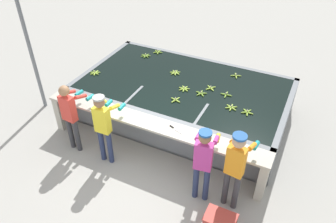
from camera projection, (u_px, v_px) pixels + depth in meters
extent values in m
plane|color=#A3A099|center=(147.00, 161.00, 7.13)|extent=(80.00, 80.00, 0.00)
cube|color=gray|center=(183.00, 113.00, 8.48)|extent=(5.02, 2.93, 0.06)
cube|color=gray|center=(157.00, 131.00, 7.21)|extent=(5.02, 0.12, 0.93)
cube|color=gray|center=(203.00, 74.00, 9.23)|extent=(5.02, 0.12, 0.93)
cube|color=gray|center=(103.00, 77.00, 9.09)|extent=(0.12, 2.93, 0.93)
cube|color=gray|center=(283.00, 126.00, 7.36)|extent=(0.12, 2.93, 0.93)
cube|color=black|center=(183.00, 98.00, 8.21)|extent=(4.78, 2.69, 0.86)
cube|color=gray|center=(135.00, 110.00, 7.84)|extent=(0.06, 0.80, 0.93)
cube|color=gray|center=(200.00, 130.00, 7.25)|extent=(0.06, 0.80, 0.93)
cube|color=#B7B2A3|center=(150.00, 123.00, 6.75)|extent=(5.02, 0.45, 0.05)
cube|color=#B7B2A3|center=(63.00, 111.00, 7.88)|extent=(0.16, 0.41, 0.88)
cube|color=#B7B2A3|center=(263.00, 178.00, 6.17)|extent=(0.16, 0.41, 0.88)
cylinder|color=#38383D|center=(71.00, 133.00, 7.26)|extent=(0.11, 0.11, 0.83)
cylinder|color=#38383D|center=(77.00, 136.00, 7.18)|extent=(0.11, 0.11, 0.83)
cube|color=#DB3D33|center=(68.00, 108.00, 6.80)|extent=(0.34, 0.20, 0.58)
sphere|color=#9E704C|center=(64.00, 91.00, 6.54)|extent=(0.22, 0.22, 0.22)
cylinder|color=#DB3D33|center=(69.00, 92.00, 6.91)|extent=(0.11, 0.32, 0.18)
cylinder|color=teal|center=(79.00, 93.00, 7.18)|extent=(0.10, 0.21, 0.08)
cylinder|color=#DB3D33|center=(81.00, 97.00, 6.78)|extent=(0.11, 0.32, 0.18)
cylinder|color=teal|center=(90.00, 97.00, 7.05)|extent=(0.10, 0.21, 0.08)
cylinder|color=navy|center=(102.00, 145.00, 6.95)|extent=(0.11, 0.11, 0.82)
cylinder|color=navy|center=(110.00, 147.00, 6.88)|extent=(0.11, 0.11, 0.82)
cube|color=yellow|center=(102.00, 120.00, 6.50)|extent=(0.32, 0.18, 0.58)
sphere|color=#896042|center=(99.00, 102.00, 6.24)|extent=(0.22, 0.22, 0.22)
cylinder|color=#9E9E99|center=(99.00, 98.00, 6.18)|extent=(0.23, 0.23, 0.04)
cylinder|color=yellow|center=(101.00, 103.00, 6.61)|extent=(0.09, 0.31, 0.18)
cylinder|color=teal|center=(109.00, 103.00, 6.89)|extent=(0.09, 0.20, 0.08)
cylinder|color=yellow|center=(115.00, 107.00, 6.50)|extent=(0.09, 0.31, 0.18)
cylinder|color=teal|center=(122.00, 107.00, 6.79)|extent=(0.09, 0.20, 0.08)
cylinder|color=navy|center=(196.00, 182.00, 6.14)|extent=(0.11, 0.11, 0.81)
cylinder|color=navy|center=(206.00, 184.00, 6.09)|extent=(0.11, 0.11, 0.81)
cube|color=#BC388E|center=(203.00, 156.00, 5.70)|extent=(0.34, 0.22, 0.58)
sphere|color=#896042|center=(205.00, 138.00, 5.44)|extent=(0.22, 0.22, 0.22)
cylinder|color=#1E5199|center=(205.00, 133.00, 5.38)|extent=(0.23, 0.23, 0.04)
cylinder|color=#BC388E|center=(198.00, 136.00, 5.80)|extent=(0.13, 0.32, 0.18)
cylinder|color=gold|center=(201.00, 135.00, 6.09)|extent=(0.11, 0.21, 0.08)
cylinder|color=#BC388E|center=(216.00, 140.00, 5.73)|extent=(0.13, 0.32, 0.18)
cylinder|color=gold|center=(218.00, 138.00, 6.02)|extent=(0.11, 0.21, 0.08)
cylinder|color=#38383D|center=(226.00, 187.00, 6.01)|extent=(0.11, 0.11, 0.85)
cylinder|color=#38383D|center=(236.00, 192.00, 5.92)|extent=(0.11, 0.11, 0.85)
cube|color=orange|center=(236.00, 161.00, 5.53)|extent=(0.34, 0.21, 0.60)
sphere|color=tan|center=(239.00, 141.00, 5.27)|extent=(0.23, 0.23, 0.23)
cylinder|color=#1E5199|center=(240.00, 136.00, 5.20)|extent=(0.24, 0.24, 0.04)
cylinder|color=orange|center=(234.00, 140.00, 5.64)|extent=(0.12, 0.32, 0.18)
cylinder|color=teal|center=(239.00, 139.00, 5.91)|extent=(0.11, 0.21, 0.08)
cylinder|color=orange|center=(252.00, 147.00, 5.50)|extent=(0.12, 0.32, 0.18)
cylinder|color=teal|center=(256.00, 145.00, 5.77)|extent=(0.11, 0.21, 0.08)
ellipsoid|color=#8CB738|center=(247.00, 114.00, 6.94)|extent=(0.08, 0.17, 0.04)
ellipsoid|color=#8CB738|center=(250.00, 113.00, 6.96)|extent=(0.17, 0.05, 0.04)
ellipsoid|color=#8CB738|center=(249.00, 111.00, 7.01)|extent=(0.10, 0.17, 0.04)
ellipsoid|color=#8CB738|center=(246.00, 111.00, 7.02)|extent=(0.15, 0.14, 0.04)
ellipsoid|color=#8CB738|center=(245.00, 112.00, 6.98)|extent=(0.16, 0.12, 0.04)
cylinder|color=tan|center=(247.00, 111.00, 6.96)|extent=(0.03, 0.03, 0.05)
ellipsoid|color=#93BC3D|center=(229.00, 106.00, 7.16)|extent=(0.17, 0.11, 0.04)
ellipsoid|color=#93BC3D|center=(229.00, 108.00, 7.12)|extent=(0.16, 0.12, 0.04)
ellipsoid|color=#93BC3D|center=(231.00, 109.00, 7.08)|extent=(0.05, 0.17, 0.04)
ellipsoid|color=#93BC3D|center=(233.00, 109.00, 7.09)|extent=(0.17, 0.11, 0.04)
ellipsoid|color=#93BC3D|center=(234.00, 107.00, 7.13)|extent=(0.16, 0.12, 0.04)
ellipsoid|color=#93BC3D|center=(232.00, 106.00, 7.16)|extent=(0.05, 0.17, 0.04)
cylinder|color=tan|center=(231.00, 106.00, 7.10)|extent=(0.03, 0.03, 0.05)
ellipsoid|color=#75A333|center=(199.00, 94.00, 7.54)|extent=(0.11, 0.17, 0.04)
ellipsoid|color=#75A333|center=(202.00, 95.00, 7.53)|extent=(0.15, 0.15, 0.04)
ellipsoid|color=#75A333|center=(203.00, 93.00, 7.57)|extent=(0.17, 0.11, 0.04)
ellipsoid|color=#75A333|center=(202.00, 92.00, 7.61)|extent=(0.06, 0.17, 0.04)
ellipsoid|color=#75A333|center=(199.00, 93.00, 7.59)|extent=(0.17, 0.06, 0.04)
cylinder|color=tan|center=(201.00, 92.00, 7.55)|extent=(0.03, 0.03, 0.05)
ellipsoid|color=#75A333|center=(227.00, 93.00, 7.56)|extent=(0.04, 0.17, 0.04)
ellipsoid|color=#75A333|center=(224.00, 94.00, 7.54)|extent=(0.17, 0.04, 0.04)
ellipsoid|color=#75A333|center=(226.00, 96.00, 7.48)|extent=(0.04, 0.17, 0.04)
ellipsoid|color=#75A333|center=(228.00, 95.00, 7.51)|extent=(0.17, 0.04, 0.04)
cylinder|color=tan|center=(226.00, 93.00, 7.50)|extent=(0.03, 0.03, 0.05)
ellipsoid|color=#9EC642|center=(94.00, 72.00, 8.37)|extent=(0.15, 0.14, 0.04)
ellipsoid|color=#9EC642|center=(93.00, 73.00, 8.34)|extent=(0.17, 0.07, 0.04)
ellipsoid|color=#9EC642|center=(93.00, 73.00, 8.30)|extent=(0.11, 0.17, 0.04)
ellipsoid|color=#9EC642|center=(95.00, 74.00, 8.28)|extent=(0.10, 0.17, 0.04)
ellipsoid|color=#9EC642|center=(96.00, 73.00, 8.30)|extent=(0.17, 0.08, 0.04)
ellipsoid|color=#9EC642|center=(97.00, 73.00, 8.33)|extent=(0.16, 0.13, 0.04)
ellipsoid|color=#9EC642|center=(96.00, 72.00, 8.37)|extent=(0.04, 0.17, 0.04)
cylinder|color=tan|center=(95.00, 72.00, 8.30)|extent=(0.03, 0.03, 0.05)
ellipsoid|color=#93BC3D|center=(183.00, 88.00, 7.77)|extent=(0.13, 0.16, 0.04)
ellipsoid|color=#93BC3D|center=(182.00, 88.00, 7.74)|extent=(0.17, 0.04, 0.04)
ellipsoid|color=#93BC3D|center=(182.00, 89.00, 7.71)|extent=(0.13, 0.16, 0.04)
ellipsoid|color=#93BC3D|center=(184.00, 90.00, 7.68)|extent=(0.07, 0.17, 0.04)
ellipsoid|color=#93BC3D|center=(186.00, 90.00, 7.69)|extent=(0.17, 0.11, 0.04)
ellipsoid|color=#93BC3D|center=(186.00, 89.00, 7.72)|extent=(0.17, 0.11, 0.04)
ellipsoid|color=#93BC3D|center=(185.00, 88.00, 7.76)|extent=(0.07, 0.17, 0.04)
cylinder|color=tan|center=(184.00, 87.00, 7.70)|extent=(0.03, 0.03, 0.05)
ellipsoid|color=#9EC642|center=(173.00, 73.00, 8.30)|extent=(0.11, 0.17, 0.04)
ellipsoid|color=#9EC642|center=(175.00, 74.00, 8.29)|extent=(0.11, 0.17, 0.04)
ellipsoid|color=#9EC642|center=(177.00, 73.00, 8.30)|extent=(0.17, 0.07, 0.04)
ellipsoid|color=#9EC642|center=(177.00, 72.00, 8.34)|extent=(0.15, 0.13, 0.04)
ellipsoid|color=#9EC642|center=(176.00, 72.00, 8.37)|extent=(0.04, 0.17, 0.04)
ellipsoid|color=#9EC642|center=(174.00, 72.00, 8.37)|extent=(0.16, 0.13, 0.04)
ellipsoid|color=#9EC642|center=(173.00, 72.00, 8.34)|extent=(0.17, 0.07, 0.04)
cylinder|color=tan|center=(175.00, 71.00, 8.31)|extent=(0.03, 0.03, 0.05)
ellipsoid|color=#8CB738|center=(159.00, 51.00, 9.30)|extent=(0.06, 0.17, 0.04)
ellipsoid|color=#8CB738|center=(157.00, 51.00, 9.30)|extent=(0.17, 0.11, 0.04)
ellipsoid|color=#8CB738|center=(156.00, 52.00, 9.25)|extent=(0.15, 0.14, 0.04)
ellipsoid|color=#8CB738|center=(158.00, 53.00, 9.22)|extent=(0.11, 0.17, 0.04)
ellipsoid|color=#8CB738|center=(160.00, 52.00, 9.25)|extent=(0.17, 0.06, 0.04)
cylinder|color=tan|center=(158.00, 51.00, 9.24)|extent=(0.03, 0.03, 0.05)
ellipsoid|color=#93BC3D|center=(236.00, 75.00, 8.25)|extent=(0.10, 0.17, 0.04)
ellipsoid|color=#93BC3D|center=(234.00, 76.00, 8.21)|extent=(0.17, 0.10, 0.04)
ellipsoid|color=#93BC3D|center=(236.00, 77.00, 8.17)|extent=(0.10, 0.17, 0.04)
ellipsoid|color=#93BC3D|center=(238.00, 76.00, 8.21)|extent=(0.17, 0.10, 0.04)
cylinder|color=tan|center=(236.00, 74.00, 8.19)|extent=(0.03, 0.03, 0.05)
ellipsoid|color=#9EC642|center=(212.00, 89.00, 7.71)|extent=(0.16, 0.13, 0.04)
ellipsoid|color=#9EC642|center=(213.00, 88.00, 7.77)|extent=(0.13, 0.16, 0.04)
ellipsoid|color=#9EC642|center=(209.00, 87.00, 7.79)|extent=(0.16, 0.13, 0.04)
ellipsoid|color=#9EC642|center=(209.00, 89.00, 7.73)|extent=(0.13, 0.16, 0.04)
cylinder|color=tan|center=(211.00, 87.00, 7.73)|extent=(0.03, 0.03, 0.05)
ellipsoid|color=#75A333|center=(147.00, 56.00, 9.05)|extent=(0.16, 0.12, 0.04)
ellipsoid|color=#75A333|center=(148.00, 56.00, 9.08)|extent=(0.17, 0.09, 0.04)
ellipsoid|color=#75A333|center=(147.00, 55.00, 9.12)|extent=(0.09, 0.17, 0.04)
ellipsoid|color=#75A333|center=(146.00, 55.00, 9.13)|extent=(0.12, 0.16, 0.04)
ellipsoid|color=#75A333|center=(144.00, 55.00, 9.11)|extent=(0.17, 0.05, 0.04)
ellipsoid|color=#75A333|center=(144.00, 56.00, 9.07)|extent=(0.14, 0.15, 0.04)
ellipsoid|color=#75A333|center=(145.00, 56.00, 9.04)|extent=(0.06, 0.17, 0.04)
cylinder|color=tan|center=(146.00, 54.00, 9.06)|extent=(0.03, 0.03, 0.05)
ellipsoid|color=#93BC3D|center=(174.00, 99.00, 7.38)|extent=(0.17, 0.09, 0.04)
ellipsoid|color=#93BC3D|center=(174.00, 101.00, 7.32)|extent=(0.09, 0.17, 0.04)
ellipsoid|color=#93BC3D|center=(177.00, 101.00, 7.32)|extent=(0.17, 0.09, 0.04)
ellipsoid|color=#93BC3D|center=(177.00, 99.00, 7.38)|extent=(0.09, 0.17, 0.04)
cylinder|color=tan|center=(176.00, 99.00, 7.33)|extent=(0.03, 0.03, 0.05)
cube|color=silver|center=(179.00, 131.00, 6.49)|extent=(0.20, 0.10, 0.00)
cube|color=black|center=(172.00, 127.00, 6.60)|extent=(0.10, 0.06, 0.02)
cube|color=#B73D33|center=(220.00, 223.00, 5.72)|extent=(0.52, 0.36, 0.30)
cube|color=#B73D33|center=(221.00, 217.00, 5.62)|extent=(0.55, 0.39, 0.02)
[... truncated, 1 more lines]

